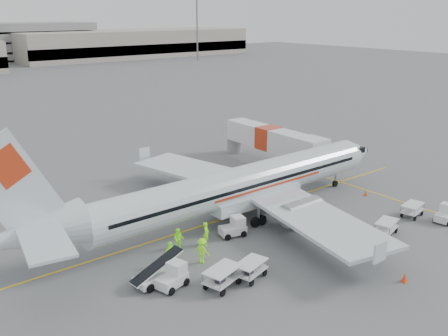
{
  "coord_description": "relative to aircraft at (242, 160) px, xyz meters",
  "views": [
    {
      "loc": [
        -26.26,
        -31.06,
        17.17
      ],
      "look_at": [
        0.0,
        2.0,
        3.8
      ],
      "focal_mm": 40.0,
      "sensor_mm": 36.0,
      "label": 1
    }
  ],
  "objects": [
    {
      "name": "mast_east",
      "position": [
        80.26,
        118.69,
        5.82
      ],
      "size": [
        3.2,
        1.2,
        22.0
      ],
      "primitive_type": null,
      "color": "slate",
      "rests_on": "ground"
    },
    {
      "name": "crew_c",
      "position": [
        -7.38,
        -4.43,
        -4.26
      ],
      "size": [
        1.09,
        1.37,
        1.85
      ],
      "primitive_type": "imported",
      "rotation": [
        0.0,
        0.0,
        1.96
      ],
      "color": "#86FB16",
      "rests_on": "ground"
    },
    {
      "name": "cart_empty_a",
      "position": [
        6.92,
        -9.83,
        -4.6
      ],
      "size": [
        2.48,
        1.84,
        1.16
      ],
      "primitive_type": null,
      "rotation": [
        0.0,
        0.0,
        0.26
      ],
      "color": "silver",
      "rests_on": "ground"
    },
    {
      "name": "jet_bridge",
      "position": [
        12.77,
        10.16,
        -2.99
      ],
      "size": [
        3.39,
        16.78,
        4.39
      ],
      "primitive_type": null,
      "rotation": [
        0.0,
        0.0,
        -0.01
      ],
      "color": "silver",
      "rests_on": "ground"
    },
    {
      "name": "terminal_east",
      "position": [
        70.26,
        145.69,
        -0.18
      ],
      "size": [
        90.0,
        26.0,
        10.0
      ],
      "primitive_type": null,
      "color": "gray",
      "rests_on": "ground"
    },
    {
      "name": "stripe_lead",
      "position": [
        0.26,
        0.69,
        -5.18
      ],
      "size": [
        44.0,
        0.2,
        0.01
      ],
      "primitive_type": "cube",
      "color": "yellow",
      "rests_on": "ground"
    },
    {
      "name": "tug_aft",
      "position": [
        -10.9,
        -5.95,
        -4.38
      ],
      "size": [
        2.32,
        1.69,
        1.61
      ],
      "primitive_type": null,
      "rotation": [
        0.0,
        0.0,
        0.26
      ],
      "color": "silver",
      "rests_on": "ground"
    },
    {
      "name": "cone_port",
      "position": [
        1.48,
        18.32,
        -4.92
      ],
      "size": [
        0.33,
        0.33,
        0.54
      ],
      "primitive_type": "cone",
      "color": "#FC4514",
      "rests_on": "ground"
    },
    {
      "name": "stripe_cross",
      "position": [
        14.26,
        -7.31,
        -5.18
      ],
      "size": [
        0.2,
        20.0,
        0.01
      ],
      "primitive_type": "cube",
      "color": "yellow",
      "rests_on": "ground"
    },
    {
      "name": "tug_mid",
      "position": [
        -2.9,
        -2.39,
        -4.39
      ],
      "size": [
        2.26,
        1.61,
        1.58
      ],
      "primitive_type": null,
      "rotation": [
        0.0,
        0.0,
        -0.23
      ],
      "color": "silver",
      "rests_on": "ground"
    },
    {
      "name": "cone_stbd",
      "position": [
        1.56,
        -14.92,
        -4.86
      ],
      "size": [
        0.4,
        0.4,
        0.65
      ],
      "primitive_type": "cone",
      "color": "#FC4514",
      "rests_on": "ground"
    },
    {
      "name": "cart_loaded_a",
      "position": [
        -6.14,
        -8.23,
        -4.57
      ],
      "size": [
        2.64,
        1.98,
        1.23
      ],
      "primitive_type": null,
      "rotation": [
        0.0,
        0.0,
        0.27
      ],
      "color": "silver",
      "rests_on": "ground"
    },
    {
      "name": "crew_b",
      "position": [
        -7.54,
        -1.66,
        -4.35
      ],
      "size": [
        1.03,
        1.01,
        1.67
      ],
      "primitive_type": "imported",
      "rotation": [
        0.0,
        0.0,
        -0.71
      ],
      "color": "#86FB16",
      "rests_on": "ground"
    },
    {
      "name": "tug_fore",
      "position": [
        12.91,
        -11.45,
        -4.43
      ],
      "size": [
        2.11,
        1.42,
        1.51
      ],
      "primitive_type": null,
      "rotation": [
        0.0,
        0.0,
        0.16
      ],
      "color": "silver",
      "rests_on": "ground"
    },
    {
      "name": "crew_a",
      "position": [
        -5.49,
        -2.36,
        -4.25
      ],
      "size": [
        0.8,
        0.79,
        1.86
      ],
      "primitive_type": "imported",
      "rotation": [
        0.0,
        0.0,
        0.76
      ],
      "color": "#86FB16",
      "rests_on": "ground"
    },
    {
      "name": "cart_empty_b",
      "position": [
        11.88,
        -9.07,
        -4.6
      ],
      "size": [
        2.42,
        1.68,
        1.16
      ],
      "primitive_type": null,
      "rotation": [
        0.0,
        0.0,
        0.17
      ],
      "color": "silver",
      "rests_on": "ground"
    },
    {
      "name": "aircraft",
      "position": [
        0.0,
        0.0,
        0.0
      ],
      "size": [
        37.89,
        29.84,
        10.37
      ],
      "primitive_type": null,
      "rotation": [
        0.0,
        0.0,
        0.01
      ],
      "color": "silver",
      "rests_on": "ground"
    },
    {
      "name": "cart_loaded_b",
      "position": [
        -8.29,
        -7.93,
        -4.51
      ],
      "size": [
        2.89,
        2.16,
        1.34
      ],
      "primitive_type": null,
      "rotation": [
        0.0,
        0.0,
        0.27
      ],
      "color": "silver",
      "rests_on": "ground"
    },
    {
      "name": "cone_nose",
      "position": [
        13.0,
        -3.43,
        -4.91
      ],
      "size": [
        0.34,
        0.34,
        0.55
      ],
      "primitive_type": "cone",
      "color": "#FC4514",
      "rests_on": "ground"
    },
    {
      "name": "ground",
      "position": [
        0.26,
        0.69,
        -5.18
      ],
      "size": [
        360.0,
        360.0,
        0.0
      ],
      "primitive_type": "plane",
      "color": "#56595B"
    },
    {
      "name": "crew_d",
      "position": [
        -9.4,
        -3.48,
        -4.25
      ],
      "size": [
        1.1,
        0.47,
        1.87
      ],
      "primitive_type": "imported",
      "rotation": [
        0.0,
        0.0,
        3.13
      ],
      "color": "#86FB16",
      "rests_on": "ground"
    },
    {
      "name": "belt_loader",
      "position": [
        -11.17,
        -4.84,
        -3.96
      ],
      "size": [
        4.64,
        2.02,
        2.45
      ],
      "primitive_type": null,
      "rotation": [
        0.0,
        0.0,
        0.07
      ],
      "color": "silver",
      "rests_on": "ground"
    },
    {
      "name": "parking_garage",
      "position": [
        25.26,
        160.69,
        1.82
      ],
      "size": [
        62.0,
        24.0,
        14.0
      ],
      "primitive_type": null,
      "color": "slate",
      "rests_on": "ground"
    }
  ]
}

